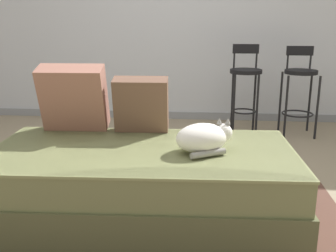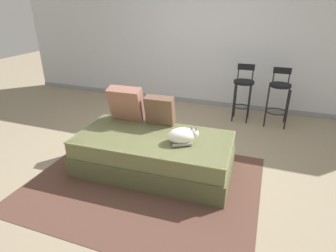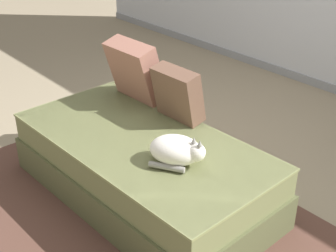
{
  "view_description": "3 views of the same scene",
  "coord_description": "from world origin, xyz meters",
  "px_view_note": "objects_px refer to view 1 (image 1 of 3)",
  "views": [
    {
      "loc": [
        0.36,
        -2.64,
        1.21
      ],
      "look_at": [
        0.15,
        -0.3,
        0.58
      ],
      "focal_mm": 42.0,
      "sensor_mm": 36.0,
      "label": 1
    },
    {
      "loc": [
        1.18,
        -3.15,
        1.94
      ],
      "look_at": [
        0.15,
        -0.3,
        0.58
      ],
      "focal_mm": 30.0,
      "sensor_mm": 36.0,
      "label": 2
    },
    {
      "loc": [
        2.16,
        -2.03,
        1.99
      ],
      "look_at": [
        0.15,
        -0.3,
        0.58
      ],
      "focal_mm": 50.0,
      "sensor_mm": 36.0,
      "label": 3
    }
  ],
  "objects_px": {
    "cat": "(204,138)",
    "bar_stool_near_window": "(245,81)",
    "bar_stool_by_doorway": "(300,85)",
    "throw_pillow_middle": "(141,105)",
    "throw_pillow_corner": "(74,98)",
    "couch": "(143,183)"
  },
  "relations": [
    {
      "from": "cat",
      "to": "bar_stool_by_doorway",
      "type": "distance_m",
      "value": 2.27
    },
    {
      "from": "throw_pillow_middle",
      "to": "bar_stool_near_window",
      "type": "xyz_separation_m",
      "value": [
        0.88,
        1.65,
        -0.07
      ]
    },
    {
      "from": "couch",
      "to": "bar_stool_near_window",
      "type": "xyz_separation_m",
      "value": [
        0.82,
        2.02,
        0.35
      ]
    },
    {
      "from": "throw_pillow_middle",
      "to": "cat",
      "type": "distance_m",
      "value": 0.59
    },
    {
      "from": "bar_stool_by_doorway",
      "to": "throw_pillow_corner",
      "type": "bearing_deg",
      "value": -139.07
    },
    {
      "from": "cat",
      "to": "bar_stool_near_window",
      "type": "bearing_deg",
      "value": 77.72
    },
    {
      "from": "bar_stool_near_window",
      "to": "cat",
      "type": "bearing_deg",
      "value": -102.28
    },
    {
      "from": "throw_pillow_middle",
      "to": "cat",
      "type": "bearing_deg",
      "value": -42.03
    },
    {
      "from": "throw_pillow_middle",
      "to": "bar_stool_by_doorway",
      "type": "distance_m",
      "value": 2.19
    },
    {
      "from": "bar_stool_near_window",
      "to": "bar_stool_by_doorway",
      "type": "distance_m",
      "value": 0.57
    },
    {
      "from": "cat",
      "to": "bar_stool_by_doorway",
      "type": "bearing_deg",
      "value": 63.46
    },
    {
      "from": "bar_stool_by_doorway",
      "to": "bar_stool_near_window",
      "type": "bearing_deg",
      "value": 179.85
    },
    {
      "from": "cat",
      "to": "throw_pillow_middle",
      "type": "bearing_deg",
      "value": 137.97
    },
    {
      "from": "cat",
      "to": "bar_stool_near_window",
      "type": "distance_m",
      "value": 2.08
    },
    {
      "from": "throw_pillow_corner",
      "to": "throw_pillow_middle",
      "type": "xyz_separation_m",
      "value": [
        0.47,
        0.02,
        -0.04
      ]
    },
    {
      "from": "throw_pillow_corner",
      "to": "throw_pillow_middle",
      "type": "bearing_deg",
      "value": 1.96
    },
    {
      "from": "cat",
      "to": "bar_stool_near_window",
      "type": "xyz_separation_m",
      "value": [
        0.44,
        2.04,
        0.04
      ]
    },
    {
      "from": "throw_pillow_corner",
      "to": "bar_stool_near_window",
      "type": "relative_size",
      "value": 0.49
    },
    {
      "from": "throw_pillow_corner",
      "to": "bar_stool_near_window",
      "type": "bearing_deg",
      "value": 51.08
    },
    {
      "from": "bar_stool_near_window",
      "to": "bar_stool_by_doorway",
      "type": "xyz_separation_m",
      "value": [
        0.57,
        -0.0,
        -0.03
      ]
    },
    {
      "from": "bar_stool_by_doorway",
      "to": "cat",
      "type": "bearing_deg",
      "value": -116.54
    },
    {
      "from": "couch",
      "to": "throw_pillow_corner",
      "type": "xyz_separation_m",
      "value": [
        -0.53,
        0.35,
        0.46
      ]
    }
  ]
}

